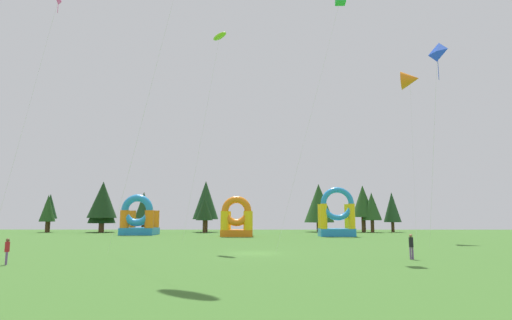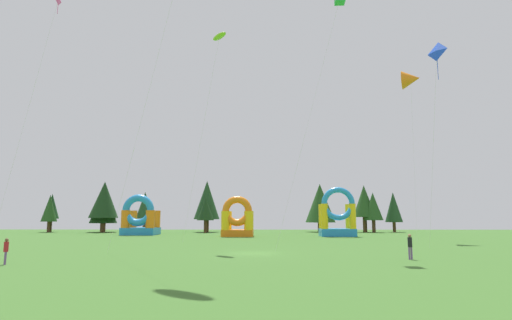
% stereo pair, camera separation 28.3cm
% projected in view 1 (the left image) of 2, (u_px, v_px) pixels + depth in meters
% --- Properties ---
extents(ground_plane, '(120.00, 120.00, 0.00)m').
position_uv_depth(ground_plane, '(255.00, 253.00, 31.92)').
color(ground_plane, '#3D6B28').
extents(kite_orange_delta, '(2.96, 4.81, 21.41)m').
position_uv_depth(kite_orange_delta, '(410.00, 80.00, 52.52)').
color(kite_orange_delta, orange).
rests_on(kite_orange_delta, ground_plane).
extents(kite_blue_diamond, '(1.78, 7.23, 16.28)m').
position_uv_depth(kite_blue_diamond, '(437.00, 53.00, 32.39)').
color(kite_blue_diamond, blue).
rests_on(kite_blue_diamond, ground_plane).
extents(kite_pink_diamond, '(2.89, 2.70, 21.69)m').
position_uv_depth(kite_pink_diamond, '(58.00, 3.00, 35.01)').
color(kite_pink_diamond, '#EA599E').
rests_on(kite_pink_diamond, ground_plane).
extents(kite_lime_parafoil, '(5.54, 7.82, 21.25)m').
position_uv_depth(kite_lime_parafoil, '(220.00, 37.00, 41.62)').
color(kite_lime_parafoil, '#8CD826').
rests_on(kite_lime_parafoil, ground_plane).
extents(kite_green_box, '(6.21, 0.88, 22.09)m').
position_uv_depth(kite_green_box, '(340.00, 0.00, 35.88)').
color(kite_green_box, green).
rests_on(kite_green_box, ground_plane).
extents(person_midfield, '(0.35, 0.35, 1.54)m').
position_uv_depth(person_midfield, '(7.00, 249.00, 24.36)').
color(person_midfield, '#724C8C').
rests_on(person_midfield, ground_plane).
extents(person_far_side, '(0.34, 0.34, 1.67)m').
position_uv_depth(person_far_side, '(411.00, 244.00, 27.40)').
color(person_far_side, '#724C8C').
rests_on(person_far_side, ground_plane).
extents(inflatable_yellow_castle, '(4.99, 3.55, 7.08)m').
position_uv_depth(inflatable_yellow_castle, '(337.00, 218.00, 59.78)').
color(inflatable_yellow_castle, '#268CD8').
rests_on(inflatable_yellow_castle, ground_plane).
extents(inflatable_blue_arch, '(5.20, 4.90, 6.28)m').
position_uv_depth(inflatable_blue_arch, '(139.00, 221.00, 64.65)').
color(inflatable_blue_arch, '#268CD8').
rests_on(inflatable_blue_arch, ground_plane).
extents(inflatable_orange_dome, '(4.53, 4.49, 5.77)m').
position_uv_depth(inflatable_orange_dome, '(237.00, 222.00, 59.55)').
color(inflatable_orange_dome, orange).
rests_on(inflatable_orange_dome, ground_plane).
extents(tree_row_0, '(2.73, 2.73, 7.08)m').
position_uv_depth(tree_row_0, '(50.00, 207.00, 76.62)').
color(tree_row_0, '#4C331E').
rests_on(tree_row_0, ground_plane).
extents(tree_row_1, '(2.79, 2.79, 6.84)m').
position_uv_depth(tree_row_1, '(48.00, 208.00, 75.39)').
color(tree_row_1, '#4C331E').
rests_on(tree_row_1, ground_plane).
extents(tree_row_2, '(4.97, 4.97, 8.34)m').
position_uv_depth(tree_row_2, '(102.00, 205.00, 76.71)').
color(tree_row_2, '#4C331E').
rests_on(tree_row_2, ground_plane).
extents(tree_row_3, '(5.23, 5.23, 9.28)m').
position_uv_depth(tree_row_3, '(103.00, 200.00, 75.38)').
color(tree_row_3, '#4C331E').
rests_on(tree_row_3, ground_plane).
extents(tree_row_4, '(3.03, 3.03, 7.20)m').
position_uv_depth(tree_row_4, '(144.00, 206.00, 72.81)').
color(tree_row_4, '#4C331E').
rests_on(tree_row_4, ground_plane).
extents(tree_row_5, '(4.79, 4.79, 9.52)m').
position_uv_depth(tree_row_5, '(206.00, 200.00, 76.89)').
color(tree_row_5, '#4C331E').
rests_on(tree_row_5, ground_plane).
extents(tree_row_6, '(3.08, 3.08, 6.31)m').
position_uv_depth(tree_row_6, '(204.00, 209.00, 74.06)').
color(tree_row_6, '#4C331E').
rests_on(tree_row_6, ground_plane).
extents(tree_row_7, '(5.60, 5.60, 9.01)m').
position_uv_depth(tree_row_7, '(319.00, 203.00, 77.55)').
color(tree_row_7, '#4C331E').
rests_on(tree_row_7, ground_plane).
extents(tree_row_8, '(4.16, 4.16, 8.66)m').
position_uv_depth(tree_row_8, '(363.00, 201.00, 76.43)').
color(tree_row_8, '#4C331E').
rests_on(tree_row_8, ground_plane).
extents(tree_row_9, '(3.49, 3.49, 7.25)m').
position_uv_depth(tree_row_9, '(372.00, 207.00, 75.22)').
color(tree_row_9, '#4C331E').
rests_on(tree_row_9, ground_plane).
extents(tree_row_10, '(3.19, 3.19, 7.37)m').
position_uv_depth(tree_row_10, '(392.00, 207.00, 76.61)').
color(tree_row_10, '#4C331E').
rests_on(tree_row_10, ground_plane).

